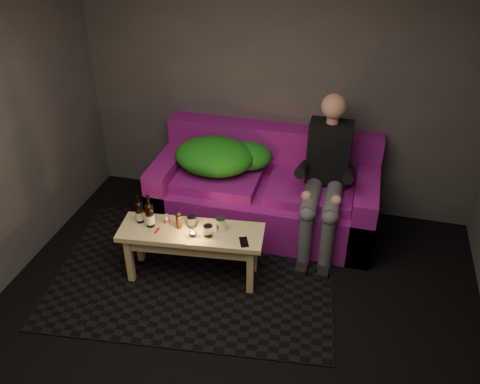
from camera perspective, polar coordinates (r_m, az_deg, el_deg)
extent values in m
plane|color=black|center=(3.99, -2.72, -18.18)|extent=(4.50, 4.50, 0.00)
plane|color=#454345|center=(5.04, 4.45, 11.71)|extent=(4.00, 0.00, 4.00)
cube|color=black|center=(4.67, -5.00, -8.83)|extent=(2.65, 2.06, 0.01)
cube|color=#83117E|center=(5.12, 2.70, -1.44)|extent=(2.16, 0.97, 0.45)
cube|color=#83117E|center=(5.19, 3.69, 5.03)|extent=(2.16, 0.24, 0.48)
cube|color=#83117E|center=(5.31, -7.60, 1.01)|extent=(0.22, 0.97, 0.67)
cube|color=#83117E|center=(4.99, 13.71, -1.93)|extent=(0.22, 0.97, 0.67)
cube|color=#83117E|center=(5.02, -2.42, 1.51)|extent=(0.81, 0.65, 0.11)
cube|color=#83117E|center=(4.87, 7.87, 0.12)|extent=(0.81, 0.65, 0.11)
ellipsoid|color=#1E8718|center=(4.98, -2.89, 4.04)|extent=(0.78, 0.61, 0.32)
ellipsoid|color=#1E8718|center=(5.05, 0.92, 4.10)|extent=(0.48, 0.39, 0.26)
ellipsoid|color=#1E8718|center=(5.19, -4.97, 4.27)|extent=(0.35, 0.28, 0.17)
cube|color=black|center=(4.77, 9.97, 4.42)|extent=(0.39, 0.24, 0.59)
sphere|color=tan|center=(4.58, 10.51, 9.44)|extent=(0.23, 0.23, 0.23)
cylinder|color=#42444B|center=(4.64, 8.00, -0.60)|extent=(0.15, 0.54, 0.15)
cylinder|color=#42444B|center=(4.63, 10.38, -0.93)|extent=(0.15, 0.54, 0.15)
cylinder|color=#42444B|center=(4.60, 7.28, -5.43)|extent=(0.12, 0.12, 0.55)
cylinder|color=#42444B|center=(4.59, 9.70, -5.77)|extent=(0.12, 0.12, 0.55)
cube|color=black|center=(4.70, 6.96, -8.24)|extent=(0.10, 0.24, 0.06)
cube|color=black|center=(4.69, 9.34, -8.58)|extent=(0.10, 0.24, 0.06)
cube|color=#E5D086|center=(4.34, -5.51, -4.54)|extent=(1.27, 0.53, 0.04)
cube|color=#E5D086|center=(4.38, -5.46, -5.36)|extent=(1.10, 0.42, 0.11)
cube|color=#E5D086|center=(4.52, -12.28, -7.50)|extent=(0.06, 0.06, 0.46)
cube|color=#E5D086|center=(4.73, -11.22, -5.36)|extent=(0.06, 0.06, 0.46)
cube|color=#E5D086|center=(4.31, 1.15, -8.92)|extent=(0.06, 0.06, 0.46)
cube|color=#E5D086|center=(4.53, 1.59, -6.60)|extent=(0.06, 0.06, 0.46)
cylinder|color=black|center=(4.44, -11.23, -2.31)|extent=(0.07, 0.07, 0.18)
cylinder|color=white|center=(4.45, -11.19, -2.60)|extent=(0.07, 0.07, 0.08)
cone|color=black|center=(4.38, -11.38, -1.17)|extent=(0.07, 0.07, 0.03)
cylinder|color=black|center=(4.36, -11.42, -0.85)|extent=(0.03, 0.03, 0.09)
cylinder|color=black|center=(4.37, -10.12, -2.63)|extent=(0.07, 0.07, 0.21)
cylinder|color=white|center=(4.38, -10.08, -2.97)|extent=(0.08, 0.08, 0.09)
cone|color=black|center=(4.30, -10.27, -1.33)|extent=(0.07, 0.07, 0.03)
cylinder|color=black|center=(4.28, -10.31, -0.97)|extent=(0.03, 0.03, 0.10)
cylinder|color=silver|center=(4.40, -8.23, -3.05)|extent=(0.04, 0.04, 0.09)
cylinder|color=black|center=(4.33, -6.91, -3.30)|extent=(0.06, 0.06, 0.13)
cylinder|color=white|center=(4.34, -5.44, -3.33)|extent=(0.11, 0.11, 0.10)
cylinder|color=white|center=(4.25, -5.33, -4.71)|extent=(0.05, 0.05, 0.04)
sphere|color=orange|center=(4.24, -5.34, -4.60)|extent=(0.02, 0.02, 0.02)
cylinder|color=white|center=(4.22, -3.60, -4.37)|extent=(0.10, 0.10, 0.10)
cylinder|color=silver|center=(4.27, -2.19, -3.64)|extent=(0.10, 0.10, 0.12)
cube|color=black|center=(4.17, 0.43, -5.64)|extent=(0.11, 0.15, 0.01)
cube|color=#B6140B|center=(4.35, -9.29, -4.30)|extent=(0.03, 0.07, 0.01)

